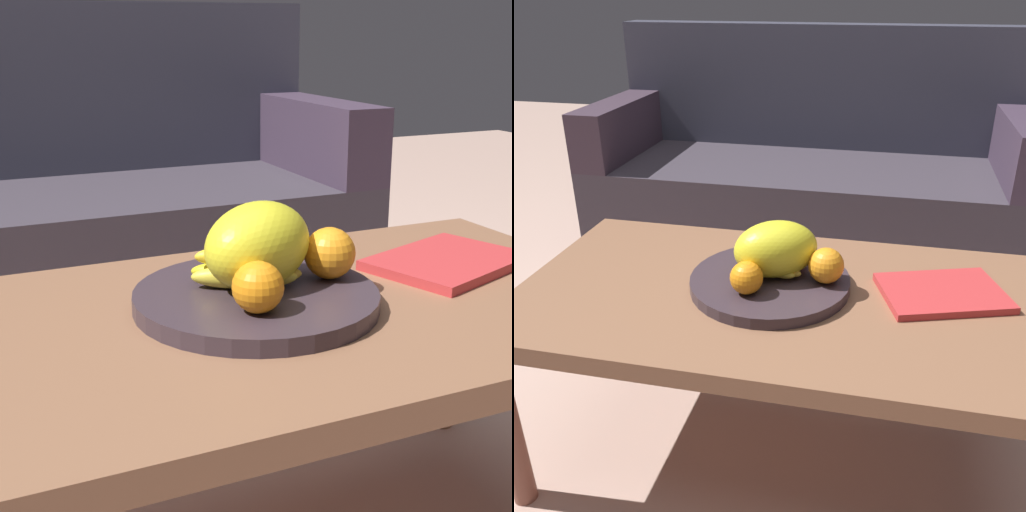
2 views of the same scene
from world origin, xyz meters
The scene contains 10 objects.
ground_plane centered at (0.00, 0.00, 0.00)m, with size 8.00×8.00×0.00m, color tan.
coffee_table centered at (0.00, 0.00, 0.40)m, with size 1.13×0.61×0.45m.
couch centered at (-0.12, 1.20, 0.30)m, with size 1.70×0.70×0.90m.
fruit_bowl centered at (-0.03, 0.02, 0.46)m, with size 0.35×0.35×0.03m, color #362A31.
melon_large_front centered at (-0.02, 0.03, 0.53)m, with size 0.18×0.12×0.12m, color yellow.
orange_front centered at (0.09, 0.02, 0.51)m, with size 0.08×0.08×0.08m, color orange.
orange_left centered at (-0.06, -0.06, 0.51)m, with size 0.07×0.07×0.07m, color orange.
apple_front centered at (0.00, 0.13, 0.51)m, with size 0.07×0.07×0.07m, color red.
banana_bunch centered at (-0.03, 0.04, 0.50)m, with size 0.16×0.13×0.06m.
magazine centered at (0.34, 0.06, 0.46)m, with size 0.25×0.18×0.02m, color #BC3133.
Camera 2 is at (0.21, -1.03, 1.04)m, focal length 39.59 mm.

